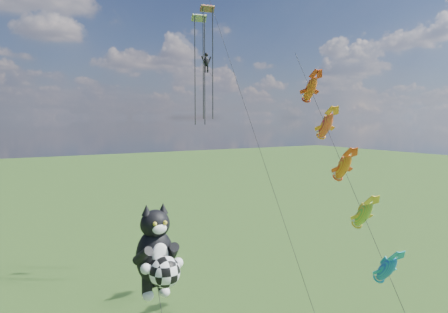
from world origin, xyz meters
TOP-DOWN VIEW (x-y plane):
  - cat_kite_rig at (4.17, 5.30)m, footprint 2.13×3.95m
  - fish_windsock_rig at (17.30, 6.03)m, footprint 3.78×15.57m
  - parafoil_rig at (14.01, 18.03)m, footprint 2.14×17.57m

SIDE VIEW (x-z plane):
  - cat_kite_rig at x=4.17m, z-range 2.42..12.07m
  - fish_windsock_rig at x=17.30m, z-range 1.14..19.96m
  - parafoil_rig at x=14.01m, z-range 5.33..31.85m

